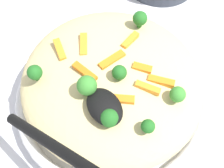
{
  "coord_description": "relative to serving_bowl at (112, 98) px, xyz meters",
  "views": [
    {
      "loc": [
        -0.19,
        0.12,
        0.44
      ],
      "look_at": [
        0.0,
        0.0,
        0.06
      ],
      "focal_mm": 48.12,
      "sensor_mm": 36.0,
      "label": 1
    }
  ],
  "objects": [
    {
      "name": "ground_plane",
      "position": [
        0.0,
        0.0,
        -0.02
      ],
      "size": [
        2.4,
        2.4,
        0.0
      ],
      "primitive_type": "plane",
      "color": "silver"
    },
    {
      "name": "serving_bowl",
      "position": [
        0.0,
        0.0,
        0.0
      ],
      "size": [
        0.3,
        0.3,
        0.04
      ],
      "color": "silver",
      "rests_on": "ground_plane"
    },
    {
      "name": "pasta_mound",
      "position": [
        0.0,
        0.0,
        0.05
      ],
      "size": [
        0.27,
        0.26,
        0.07
      ],
      "primitive_type": "ellipsoid",
      "color": "#DBC689",
      "rests_on": "serving_bowl"
    },
    {
      "name": "carrot_piece_0",
      "position": [
        0.01,
        -0.01,
        0.09
      ],
      "size": [
        0.02,
        0.04,
        0.01
      ],
      "primitive_type": "cube",
      "rotation": [
        0.0,
        0.0,
        1.69
      ],
      "color": "orange",
      "rests_on": "pasta_mound"
    },
    {
      "name": "carrot_piece_1",
      "position": [
        0.01,
        0.04,
        0.09
      ],
      "size": [
        0.04,
        0.02,
        0.01
      ],
      "primitive_type": "cube",
      "rotation": [
        0.0,
        0.0,
        0.31
      ],
      "color": "orange",
      "rests_on": "pasta_mound"
    },
    {
      "name": "carrot_piece_2",
      "position": [
        0.06,
        0.01,
        0.08
      ],
      "size": [
        0.04,
        0.03,
        0.01
      ],
      "primitive_type": "cube",
      "rotation": [
        0.0,
        0.0,
        5.79
      ],
      "color": "orange",
      "rests_on": "pasta_mound"
    },
    {
      "name": "carrot_piece_3",
      "position": [
        0.03,
        -0.05,
        0.09
      ],
      "size": [
        0.02,
        0.03,
        0.01
      ],
      "primitive_type": "cube",
      "rotation": [
        0.0,
        0.0,
        5.08
      ],
      "color": "orange",
      "rests_on": "pasta_mound"
    },
    {
      "name": "carrot_piece_4",
      "position": [
        -0.05,
        -0.04,
        0.08
      ],
      "size": [
        0.03,
        0.03,
        0.01
      ],
      "primitive_type": "cube",
      "rotation": [
        0.0,
        0.0,
        3.89
      ],
      "color": "orange",
      "rests_on": "pasta_mound"
    },
    {
      "name": "carrot_piece_5",
      "position": [
        -0.05,
        -0.02,
        0.09
      ],
      "size": [
        0.03,
        0.03,
        0.01
      ],
      "primitive_type": "cube",
      "rotation": [
        0.0,
        0.0,
        0.61
      ],
      "color": "orange",
      "rests_on": "pasta_mound"
    },
    {
      "name": "carrot_piece_6",
      "position": [
        -0.02,
        -0.03,
        0.09
      ],
      "size": [
        0.03,
        0.02,
        0.01
      ],
      "primitive_type": "cube",
      "rotation": [
        0.0,
        0.0,
        0.71
      ],
      "color": "orange",
      "rests_on": "pasta_mound"
    },
    {
      "name": "carrot_piece_7",
      "position": [
        -0.05,
        0.01,
        0.09
      ],
      "size": [
        0.03,
        0.03,
        0.01
      ],
      "primitive_type": "cube",
      "rotation": [
        0.0,
        0.0,
        4.08
      ],
      "color": "orange",
      "rests_on": "pasta_mound"
    },
    {
      "name": "carrot_piece_8",
      "position": [
        0.07,
        0.05,
        0.08
      ],
      "size": [
        0.04,
        0.02,
        0.01
      ],
      "primitive_type": "cube",
      "rotation": [
        0.0,
        0.0,
        2.97
      ],
      "color": "orange",
      "rests_on": "pasta_mound"
    },
    {
      "name": "broccoli_floret_0",
      "position": [
        0.04,
        0.09,
        0.09
      ],
      "size": [
        0.02,
        0.02,
        0.03
      ],
      "color": "#205B1C",
      "rests_on": "pasta_mound"
    },
    {
      "name": "broccoli_floret_1",
      "position": [
        -0.06,
        0.04,
        0.09
      ],
      "size": [
        0.02,
        0.02,
        0.03
      ],
      "color": "#205B1C",
      "rests_on": "pasta_mound"
    },
    {
      "name": "broccoli_floret_2",
      "position": [
        0.05,
        -0.08,
        0.09
      ],
      "size": [
        0.02,
        0.02,
        0.03
      ],
      "color": "#205B1C",
      "rests_on": "pasta_mound"
    },
    {
      "name": "broccoli_floret_3",
      "position": [
        -0.1,
        0.01,
        0.09
      ],
      "size": [
        0.02,
        0.02,
        0.02
      ],
      "color": "#205B1C",
      "rests_on": "pasta_mound"
    },
    {
      "name": "broccoli_floret_4",
      "position": [
        -0.02,
        0.0,
        0.1
      ],
      "size": [
        0.02,
        0.02,
        0.02
      ],
      "color": "#205B1C",
      "rests_on": "pasta_mound"
    },
    {
      "name": "broccoli_floret_5",
      "position": [
        -0.02,
        0.05,
        0.1
      ],
      "size": [
        0.03,
        0.03,
        0.03
      ],
      "color": "#377928",
      "rests_on": "pasta_mound"
    },
    {
      "name": "broccoli_floret_6",
      "position": [
        -0.08,
        -0.05,
        0.09
      ],
      "size": [
        0.02,
        0.02,
        0.02
      ],
      "color": "#377928",
      "rests_on": "pasta_mound"
    },
    {
      "name": "serving_spoon",
      "position": [
        -0.06,
        0.07,
        0.11
      ],
      "size": [
        0.16,
        0.13,
        0.08
      ],
      "color": "black",
      "rests_on": "pasta_mound"
    }
  ]
}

